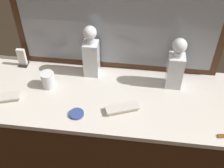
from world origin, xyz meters
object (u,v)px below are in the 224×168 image
Objects in this scene: crystal_decanter_left at (91,56)px; crystal_tumbler_far_left at (48,80)px; silver_brush_far_left at (6,97)px; napkin_holder at (22,59)px; silver_brush_center at (122,108)px; crystal_decanter_rear at (175,68)px; porcelain_dish at (77,114)px.

crystal_decanter_left is 3.46× the size of crystal_tumbler_far_left.
silver_brush_far_left is 1.33× the size of napkin_holder.
crystal_decanter_left reaches higher than silver_brush_center.
crystal_decanter_rear is 0.35m from silver_brush_center.
crystal_decanter_left is at bearing 32.29° from crystal_tumbler_far_left.
crystal_decanter_rear is at bearing 41.28° from silver_brush_center.
crystal_decanter_rear is 4.07× the size of porcelain_dish.
crystal_decanter_left is at bearing -2.75° from napkin_holder.
crystal_decanter_left reaches higher than porcelain_dish.
crystal_decanter_rear reaches higher than silver_brush_far_left.
napkin_holder is (-0.85, 0.06, -0.07)m from crystal_decanter_rear.
crystal_tumbler_far_left reaches higher than silver_brush_center.
crystal_tumbler_far_left is at bearing 136.22° from porcelain_dish.
napkin_holder reaches higher than crystal_tumbler_far_left.
porcelain_dish is at bearing -40.89° from napkin_holder.
napkin_holder is at bearing 142.16° from crystal_tumbler_far_left.
crystal_decanter_left is 2.05× the size of silver_brush_far_left.
napkin_holder is at bearing 139.11° from porcelain_dish.
crystal_decanter_left is 2.73× the size of napkin_holder.
napkin_holder reaches higher than porcelain_dish.
porcelain_dish is at bearing -149.32° from crystal_decanter_rear.
crystal_decanter_rear is 1.69× the size of silver_brush_center.
crystal_decanter_left is at bearing 127.19° from silver_brush_center.
silver_brush_far_left is at bearing -88.03° from napkin_holder.
crystal_decanter_rear is at bearing 14.58° from silver_brush_far_left.
silver_brush_far_left is 2.05× the size of porcelain_dish.
crystal_tumbler_far_left is 0.26m from porcelain_dish.
silver_brush_far_left reaches higher than porcelain_dish.
silver_brush_far_left is (-0.19, -0.12, -0.03)m from crystal_tumbler_far_left.
silver_brush_center is at bearing -24.72° from napkin_holder.
silver_brush_far_left is (-0.40, -0.26, -0.11)m from crystal_decanter_left.
crystal_decanter_left is 0.34m from silver_brush_center.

